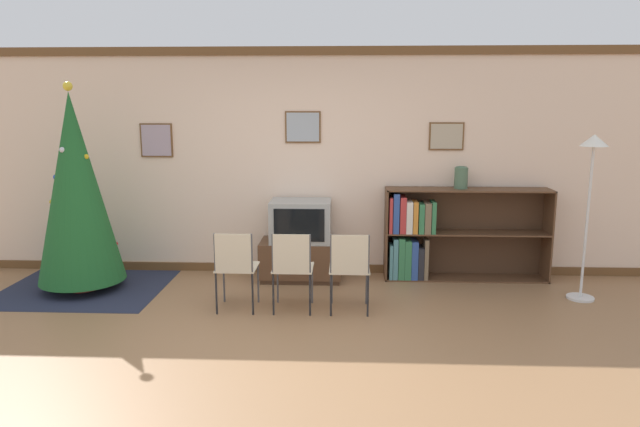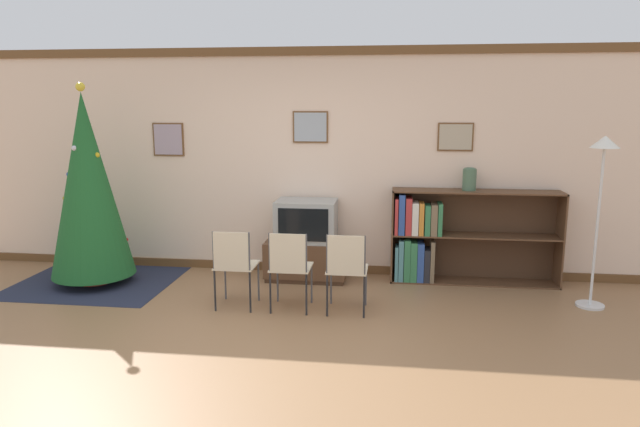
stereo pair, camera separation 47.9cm
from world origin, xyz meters
The scene contains 12 objects.
ground_plane centered at (0.00, 0.00, 0.00)m, with size 24.00×24.00×0.00m, color #936B47.
wall_back centered at (0.00, 2.39, 1.35)m, with size 9.09×0.11×2.70m.
area_rug centered at (-2.35, 1.56, 0.00)m, with size 1.78×1.48×0.01m.
christmas_tree centered at (-2.35, 1.56, 1.14)m, with size 0.93×0.93×2.27m.
tv_console centered at (0.06, 2.05, 0.23)m, with size 0.95×0.53×0.46m.
television centered at (0.06, 2.05, 0.70)m, with size 0.70×0.50×0.48m.
folding_chair_left centered at (-0.50, 0.94, 0.47)m, with size 0.40×0.40×0.82m.
folding_chair_center centered at (0.06, 0.94, 0.47)m, with size 0.40×0.40×0.82m.
folding_chair_right centered at (0.62, 0.94, 0.47)m, with size 0.40×0.40×0.82m.
bookshelf centered at (1.63, 2.15, 0.53)m, with size 1.90×0.36×1.08m.
vase centered at (1.92, 2.16, 1.21)m, with size 0.15×0.15×0.26m.
standing_lamp centered at (3.10, 1.47, 1.34)m, with size 0.28×0.28×1.75m.
Camera 2 is at (1.05, -4.41, 2.05)m, focal length 32.00 mm.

